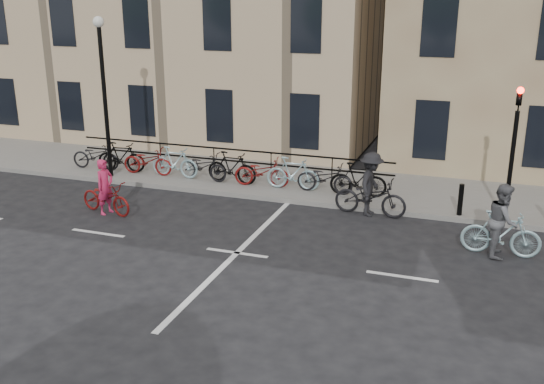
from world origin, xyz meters
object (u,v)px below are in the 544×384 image
(cyclist_pink, at_px, (106,195))
(cyclist_dark, at_px, (371,191))
(lamp_post, at_px, (103,78))
(cyclist_grey, at_px, (502,227))
(traffic_light, at_px, (515,137))

(cyclist_pink, distance_m, cyclist_dark, 7.61)
(cyclist_pink, bearing_deg, cyclist_dark, -59.90)
(lamp_post, xyz_separation_m, cyclist_dark, (9.05, -0.57, -2.76))
(cyclist_pink, bearing_deg, lamp_post, 43.40)
(lamp_post, xyz_separation_m, cyclist_grey, (12.55, -2.40, -2.76))
(cyclist_dark, bearing_deg, cyclist_grey, -113.66)
(cyclist_pink, xyz_separation_m, cyclist_dark, (7.22, 2.39, 0.17))
(lamp_post, bearing_deg, cyclist_grey, -10.80)
(cyclist_dark, bearing_deg, lamp_post, 90.17)
(lamp_post, height_order, cyclist_grey, lamp_post)
(cyclist_pink, height_order, cyclist_grey, cyclist_grey)
(lamp_post, xyz_separation_m, cyclist_pink, (1.82, -2.96, -2.93))
(traffic_light, distance_m, cyclist_grey, 2.91)
(cyclist_pink, xyz_separation_m, cyclist_grey, (10.73, 0.57, 0.17))
(lamp_post, relative_size, cyclist_pink, 2.78)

